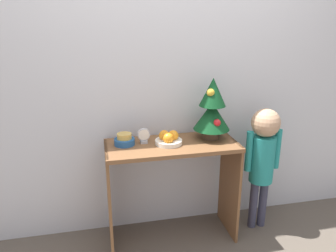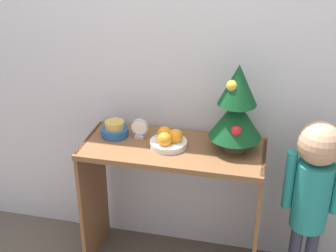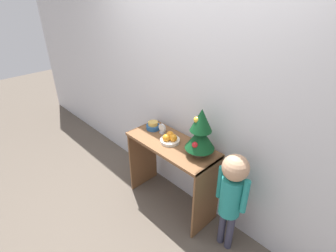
{
  "view_description": "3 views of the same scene",
  "coord_description": "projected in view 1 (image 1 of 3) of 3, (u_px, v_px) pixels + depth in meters",
  "views": [
    {
      "loc": [
        -0.51,
        -1.97,
        1.68
      ],
      "look_at": [
        -0.02,
        0.24,
        0.93
      ],
      "focal_mm": 35.0,
      "sensor_mm": 36.0,
      "label": 1
    },
    {
      "loc": [
        0.47,
        -1.92,
        2.0
      ],
      "look_at": [
        -0.02,
        0.17,
        0.94
      ],
      "focal_mm": 50.0,
      "sensor_mm": 36.0,
      "label": 2
    },
    {
      "loc": [
        1.56,
        -1.33,
        2.22
      ],
      "look_at": [
        -0.05,
        0.21,
        0.98
      ],
      "focal_mm": 28.0,
      "sensor_mm": 36.0,
      "label": 3
    }
  ],
  "objects": [
    {
      "name": "back_wall",
      "position": [
        164.0,
        77.0,
        2.5
      ],
      "size": [
        7.0,
        0.05,
        2.5
      ],
      "primitive_type": "cube",
      "color": "silver",
      "rests_on": "ground_plane"
    },
    {
      "name": "child_figure",
      "position": [
        263.0,
        152.0,
        2.58
      ],
      "size": [
        0.3,
        0.22,
        1.03
      ],
      "color": "#38384C",
      "rests_on": "ground_plane"
    },
    {
      "name": "singing_bowl",
      "position": [
        124.0,
        140.0,
        2.37
      ],
      "size": [
        0.15,
        0.15,
        0.09
      ],
      "color": "#235189",
      "rests_on": "console_table"
    },
    {
      "name": "fruit_bowl",
      "position": [
        169.0,
        139.0,
        2.39
      ],
      "size": [
        0.2,
        0.2,
        0.1
      ],
      "color": "silver",
      "rests_on": "console_table"
    },
    {
      "name": "mini_tree",
      "position": [
        212.0,
        109.0,
        2.43
      ],
      "size": [
        0.27,
        0.27,
        0.47
      ],
      "color": "#4C3828",
      "rests_on": "console_table"
    },
    {
      "name": "console_table",
      "position": [
        172.0,
        169.0,
        2.47
      ],
      "size": [
        0.97,
        0.43,
        0.8
      ],
      "color": "brown",
      "rests_on": "ground_plane"
    },
    {
      "name": "desk_clock",
      "position": [
        144.0,
        136.0,
        2.4
      ],
      "size": [
        0.09,
        0.04,
        0.11
      ],
      "color": "#B2B2B7",
      "rests_on": "console_table"
    }
  ]
}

